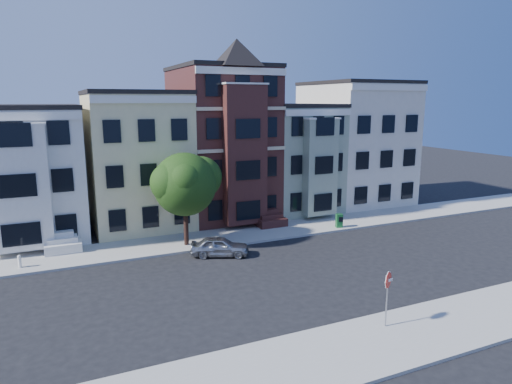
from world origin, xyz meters
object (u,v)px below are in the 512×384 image
street_tree (185,189)px  stop_sign (387,295)px  parked_car (220,246)px  fire_hydrant (20,262)px  newspaper_box (339,221)px

street_tree → stop_sign: street_tree is taller
street_tree → parked_car: size_ratio=2.09×
street_tree → fire_hydrant: street_tree is taller
newspaper_box → parked_car: bearing=-154.3°
parked_car → fire_hydrant: parked_car is taller
parked_car → newspaper_box: size_ratio=3.54×
newspaper_box → street_tree: bearing=-168.4°
stop_sign → fire_hydrant: bearing=126.2°
street_tree → fire_hydrant: (-9.90, -0.18, -3.50)m
street_tree → newspaper_box: size_ratio=7.41×
street_tree → parked_car: bearing=-62.3°
parked_car → fire_hydrant: 11.56m
street_tree → newspaper_box: street_tree is taller
parked_car → stop_sign: stop_sign is taller
newspaper_box → fire_hydrant: (-21.59, 0.49, -0.22)m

